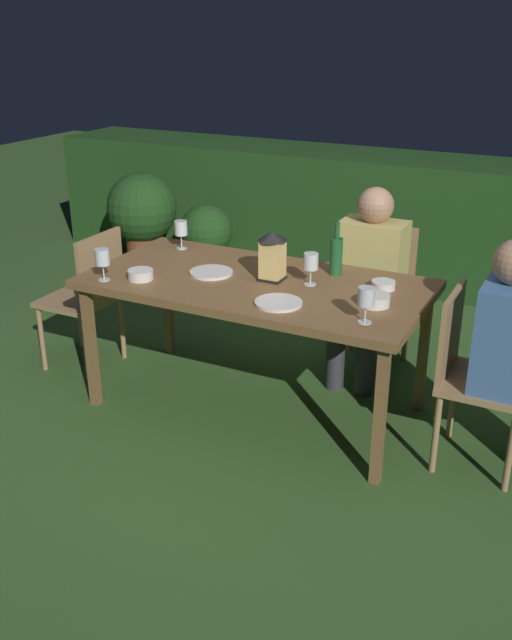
{
  "coord_description": "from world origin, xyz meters",
  "views": [
    {
      "loc": [
        1.59,
        -3.16,
        2.03
      ],
      "look_at": [
        0.0,
        0.0,
        0.53
      ],
      "focal_mm": 40.16,
      "sensor_mm": 36.0,
      "label": 1
    }
  ],
  "objects_px": {
    "chair_head_near": "(88,294)",
    "green_bottle_on_table": "(336,255)",
    "lantern_centerpiece": "(272,253)",
    "bowl_bread": "(375,300)",
    "potted_plant_by_hedge": "(142,212)",
    "wine_glass_c": "(181,229)",
    "wine_glass_b": "(311,263)",
    "chair_side_right_b": "(376,290)",
    "wine_glass_d": "(102,259)",
    "person_in_mustard": "(368,276)",
    "plate_b": "(211,272)",
    "potted_plant_corner": "(206,239)",
    "bowl_olives": "(383,285)",
    "wine_glass_a": "(366,298)",
    "plate_a": "(278,303)",
    "dining_table": "(256,290)",
    "bowl_salad": "(141,274)",
    "chair_head_far": "(471,371)"
  },
  "relations": [
    {
      "from": "wine_glass_d",
      "to": "bowl_salad",
      "type": "bearing_deg",
      "value": 30.45
    },
    {
      "from": "person_in_mustard",
      "to": "wine_glass_c",
      "type": "bearing_deg",
      "value": -161.73
    },
    {
      "from": "bowl_bread",
      "to": "potted_plant_by_hedge",
      "type": "relative_size",
      "value": 0.18
    },
    {
      "from": "wine_glass_d",
      "to": "plate_b",
      "type": "bearing_deg",
      "value": 36.88
    },
    {
      "from": "chair_head_far",
      "to": "chair_side_right_b",
      "type": "relative_size",
      "value": 1.0
    },
    {
      "from": "chair_head_near",
      "to": "wine_glass_a",
      "type": "height_order",
      "value": "wine_glass_a"
    },
    {
      "from": "wine_glass_b",
      "to": "wine_glass_c",
      "type": "distance_m",
      "value": 0.96
    },
    {
      "from": "potted_plant_by_hedge",
      "to": "dining_table",
      "type": "bearing_deg",
      "value": -41.55
    },
    {
      "from": "plate_a",
      "to": "potted_plant_corner",
      "type": "height_order",
      "value": "plate_a"
    },
    {
      "from": "chair_head_near",
      "to": "potted_plant_by_hedge",
      "type": "bearing_deg",
      "value": 115.36
    },
    {
      "from": "green_bottle_on_table",
      "to": "chair_head_far",
      "type": "bearing_deg",
      "value": -19.08
    },
    {
      "from": "chair_head_far",
      "to": "green_bottle_on_table",
      "type": "height_order",
      "value": "green_bottle_on_table"
    },
    {
      "from": "chair_side_right_b",
      "to": "wine_glass_b",
      "type": "distance_m",
      "value": 0.88
    },
    {
      "from": "green_bottle_on_table",
      "to": "plate_b",
      "type": "bearing_deg",
      "value": -154.02
    },
    {
      "from": "lantern_centerpiece",
      "to": "wine_glass_b",
      "type": "xyz_separation_m",
      "value": [
        0.21,
        0.02,
        -0.03
      ]
    },
    {
      "from": "chair_head_near",
      "to": "plate_b",
      "type": "distance_m",
      "value": 0.92
    },
    {
      "from": "bowl_olives",
      "to": "bowl_bread",
      "type": "xyz_separation_m",
      "value": [
        0.03,
        -0.24,
        0.01
      ]
    },
    {
      "from": "wine_glass_a",
      "to": "plate_a",
      "type": "relative_size",
      "value": 0.73
    },
    {
      "from": "wine_glass_c",
      "to": "bowl_olives",
      "type": "height_order",
      "value": "wine_glass_c"
    },
    {
      "from": "green_bottle_on_table",
      "to": "wine_glass_c",
      "type": "xyz_separation_m",
      "value": [
        -0.99,
        0.02,
        0.01
      ]
    },
    {
      "from": "person_in_mustard",
      "to": "green_bottle_on_table",
      "type": "relative_size",
      "value": 3.96
    },
    {
      "from": "chair_head_far",
      "to": "bowl_salad",
      "type": "relative_size",
      "value": 6.44
    },
    {
      "from": "chair_head_near",
      "to": "green_bottle_on_table",
      "type": "xyz_separation_m",
      "value": [
        1.48,
        0.28,
        0.38
      ]
    },
    {
      "from": "potted_plant_corner",
      "to": "wine_glass_b",
      "type": "bearing_deg",
      "value": -46.03
    },
    {
      "from": "lantern_centerpiece",
      "to": "bowl_salad",
      "type": "bearing_deg",
      "value": -153.97
    },
    {
      "from": "chair_head_near",
      "to": "wine_glass_c",
      "type": "distance_m",
      "value": 0.7
    },
    {
      "from": "wine_glass_a",
      "to": "wine_glass_b",
      "type": "relative_size",
      "value": 1.0
    },
    {
      "from": "wine_glass_c",
      "to": "bowl_bread",
      "type": "relative_size",
      "value": 1.14
    },
    {
      "from": "chair_head_far",
      "to": "chair_side_right_b",
      "type": "bearing_deg",
      "value": 131.2
    },
    {
      "from": "green_bottle_on_table",
      "to": "plate_a",
      "type": "height_order",
      "value": "green_bottle_on_table"
    },
    {
      "from": "bowl_salad",
      "to": "wine_glass_c",
      "type": "bearing_deg",
      "value": 100.0
    },
    {
      "from": "green_bottle_on_table",
      "to": "chair_head_near",
      "type": "bearing_deg",
      "value": -169.35
    },
    {
      "from": "chair_side_right_b",
      "to": "wine_glass_d",
      "type": "xyz_separation_m",
      "value": [
        -1.12,
        -1.2,
        0.39
      ]
    },
    {
      "from": "dining_table",
      "to": "wine_glass_c",
      "type": "xyz_separation_m",
      "value": [
        -0.65,
        0.3,
        0.17
      ]
    },
    {
      "from": "wine_glass_b",
      "to": "bowl_salad",
      "type": "xyz_separation_m",
      "value": [
        -0.83,
        -0.33,
        -0.09
      ]
    },
    {
      "from": "chair_side_right_b",
      "to": "bowl_olives",
      "type": "bearing_deg",
      "value": -70.83
    },
    {
      "from": "wine_glass_d",
      "to": "potted_plant_by_hedge",
      "type": "height_order",
      "value": "wine_glass_d"
    },
    {
      "from": "dining_table",
      "to": "chair_head_far",
      "type": "distance_m",
      "value": 1.16
    },
    {
      "from": "plate_b",
      "to": "potted_plant_by_hedge",
      "type": "height_order",
      "value": "potted_plant_by_hedge"
    },
    {
      "from": "potted_plant_by_hedge",
      "to": "wine_glass_d",
      "type": "bearing_deg",
      "value": -59.15
    },
    {
      "from": "person_in_mustard",
      "to": "potted_plant_by_hedge",
      "type": "distance_m",
      "value": 2.62
    },
    {
      "from": "wine_glass_a",
      "to": "wine_glass_b",
      "type": "distance_m",
      "value": 0.54
    },
    {
      "from": "wine_glass_c",
      "to": "plate_b",
      "type": "bearing_deg",
      "value": -39.36
    },
    {
      "from": "bowl_bread",
      "to": "dining_table",
      "type": "bearing_deg",
      "value": 174.91
    },
    {
      "from": "wine_glass_d",
      "to": "bowl_salad",
      "type": "xyz_separation_m",
      "value": [
        0.17,
        0.1,
        -0.09
      ]
    },
    {
      "from": "chair_head_far",
      "to": "dining_table",
      "type": "bearing_deg",
      "value": 180.0
    },
    {
      "from": "person_in_mustard",
      "to": "plate_b",
      "type": "relative_size",
      "value": 4.9
    },
    {
      "from": "chair_side_right_b",
      "to": "person_in_mustard",
      "type": "relative_size",
      "value": 0.76
    },
    {
      "from": "dining_table",
      "to": "wine_glass_b",
      "type": "bearing_deg",
      "value": 13.81
    },
    {
      "from": "lantern_centerpiece",
      "to": "bowl_bread",
      "type": "xyz_separation_m",
      "value": [
        0.59,
        -0.11,
        -0.12
      ]
    }
  ]
}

